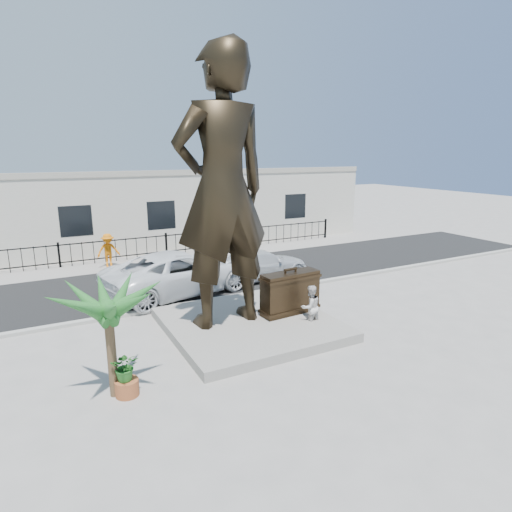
{
  "coord_description": "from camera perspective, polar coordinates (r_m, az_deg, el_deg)",
  "views": [
    {
      "loc": [
        -6.46,
        -10.26,
        5.67
      ],
      "look_at": [
        0.0,
        2.0,
        2.3
      ],
      "focal_mm": 30.0,
      "sensor_mm": 36.0,
      "label": 1
    }
  ],
  "objects": [
    {
      "name": "plinth",
      "position": [
        14.29,
        -0.85,
        -9.05
      ],
      "size": [
        5.2,
        5.2,
        0.3
      ],
      "primitive_type": "cube",
      "color": "gray",
      "rests_on": "ground"
    },
    {
      "name": "statue",
      "position": [
        13.15,
        -4.54,
        8.76
      ],
      "size": [
        3.24,
        2.26,
        8.51
      ],
      "primitive_type": "imported",
      "rotation": [
        0.0,
        0.0,
        3.21
      ],
      "color": "black",
      "rests_on": "plinth"
    },
    {
      "name": "palm_tree",
      "position": [
        11.31,
        -18.26,
        -17.17
      ],
      "size": [
        1.8,
        1.8,
        3.2
      ],
      "primitive_type": null,
      "color": "#225D23",
      "rests_on": "ground"
    },
    {
      "name": "curb",
      "position": [
        17.06,
        -3.93,
        -5.56
      ],
      "size": [
        40.0,
        0.25,
        0.12
      ],
      "primitive_type": "cube",
      "color": "#A5A399",
      "rests_on": "ground"
    },
    {
      "name": "car_white",
      "position": [
        17.82,
        -10.05,
        -2.15
      ],
      "size": [
        6.71,
        4.1,
        1.74
      ],
      "primitive_type": "imported",
      "rotation": [
        0.0,
        0.0,
        1.78
      ],
      "color": "white",
      "rests_on": "street"
    },
    {
      "name": "planter",
      "position": [
        11.12,
        -16.81,
        -16.44
      ],
      "size": [
        0.56,
        0.56,
        0.4
      ],
      "primitive_type": "cylinder",
      "color": "#9C5029",
      "rests_on": "ground"
    },
    {
      "name": "shrub",
      "position": [
        10.85,
        -17.02,
        -13.88
      ],
      "size": [
        0.77,
        0.71,
        0.72
      ],
      "primitive_type": "imported",
      "rotation": [
        0.0,
        0.0,
        -0.26
      ],
      "color": "#266A22",
      "rests_on": "planter"
    },
    {
      "name": "building",
      "position": [
        28.23,
        -14.42,
        6.18
      ],
      "size": [
        28.0,
        7.0,
        4.4
      ],
      "primitive_type": "cube",
      "color": "silver",
      "rests_on": "ground"
    },
    {
      "name": "street",
      "position": [
        20.18,
        -7.97,
        -2.77
      ],
      "size": [
        40.0,
        7.0,
        0.01
      ],
      "primitive_type": "cube",
      "color": "black",
      "rests_on": "ground"
    },
    {
      "name": "car_silver",
      "position": [
        19.57,
        0.69,
        -1.12
      ],
      "size": [
        4.67,
        2.11,
        1.33
      ],
      "primitive_type": "imported",
      "rotation": [
        0.0,
        0.0,
        1.62
      ],
      "color": "silver",
      "rests_on": "street"
    },
    {
      "name": "suitcase",
      "position": [
        14.63,
        4.56,
        -4.91
      ],
      "size": [
        2.08,
        0.78,
        1.44
      ],
      "primitive_type": "cube",
      "rotation": [
        0.0,
        0.0,
        0.06
      ],
      "color": "black",
      "rests_on": "plinth"
    },
    {
      "name": "far_sidewalk",
      "position": [
        23.86,
        -11.26,
        -0.32
      ],
      "size": [
        40.0,
        2.5,
        0.02
      ],
      "primitive_type": "cube",
      "color": "#9E9991",
      "rests_on": "ground"
    },
    {
      "name": "ground",
      "position": [
        13.39,
        4.07,
        -11.43
      ],
      "size": [
        100.0,
        100.0,
        0.0
      ],
      "primitive_type": "plane",
      "color": "#9E9991",
      "rests_on": "ground"
    },
    {
      "name": "fence",
      "position": [
        24.48,
        -11.87,
        1.42
      ],
      "size": [
        22.0,
        0.1,
        1.2
      ],
      "primitive_type": "cube",
      "color": "black",
      "rests_on": "ground"
    },
    {
      "name": "worker",
      "position": [
        22.67,
        -19.09,
        0.7
      ],
      "size": [
        1.15,
        0.71,
        1.71
      ],
      "primitive_type": "imported",
      "rotation": [
        0.0,
        0.0,
        0.07
      ],
      "color": "orange",
      "rests_on": "far_sidewalk"
    },
    {
      "name": "tourist",
      "position": [
        14.24,
        7.26,
        -6.75
      ],
      "size": [
        0.74,
        0.59,
        1.46
      ],
      "primitive_type": "imported",
      "rotation": [
        0.0,
        0.0,
        3.19
      ],
      "color": "silver",
      "rests_on": "ground"
    }
  ]
}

